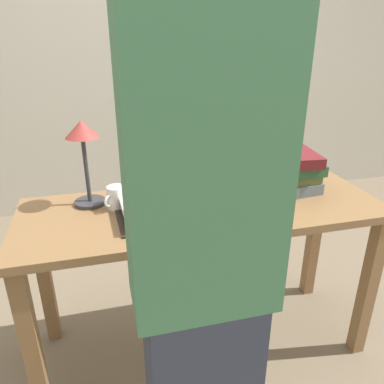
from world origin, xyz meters
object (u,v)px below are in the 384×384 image
Objects in this scene: book_stack_tall at (296,169)px; person_reader at (202,289)px; coffee_mug at (116,198)px; reading_lamp at (83,144)px; pencil at (205,231)px; open_book at (185,208)px; book_standing_upright at (263,168)px.

person_reader is (-0.68, -0.74, -0.01)m from book_stack_tall.
coffee_mug is 0.06× the size of person_reader.
reading_lamp is 2.25× the size of pencil.
coffee_mug is at bearing 135.98° from pencil.
reading_lamp is 0.62m from pencil.
reading_lamp reaches higher than pencil.
open_book is 0.30m from coffee_mug.
open_book is 0.62m from person_reader.
reading_lamp is (-0.96, 0.06, 0.18)m from book_stack_tall.
open_book is 5.76× the size of coffee_mug.
book_stack_tall is 1.72× the size of pencil.
pencil is at bearing -81.29° from open_book.
person_reader is (-0.50, -0.72, -0.04)m from book_standing_upright.
open_book is 2.00× the size of book_stack_tall.
book_stack_tall is 0.77× the size of reading_lamp.
book_standing_upright is 1.51× the size of pencil.
open_book is 0.60m from book_stack_tall.
book_standing_upright is 0.48m from pencil.
person_reader is at bearing -113.71° from book_standing_upright.
open_book is 0.50m from reading_lamp.
book_standing_upright reaches higher than coffee_mug.
book_standing_upright is 0.67× the size of reading_lamp.
reading_lamp is (-0.78, 0.08, 0.15)m from book_standing_upright.
open_book is at bearing -22.98° from coffee_mug.
book_stack_tall is 0.85m from coffee_mug.
reading_lamp is at bearing -175.14° from book_standing_upright.
open_book is 0.42m from book_standing_upright.
reading_lamp is (-0.38, 0.19, 0.25)m from open_book.
reading_lamp is 3.75× the size of coffee_mug.
reading_lamp is at bearing 146.38° from coffee_mug.
reading_lamp is at bearing -70.46° from person_reader.
person_reader is (0.17, -0.73, 0.04)m from coffee_mug.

